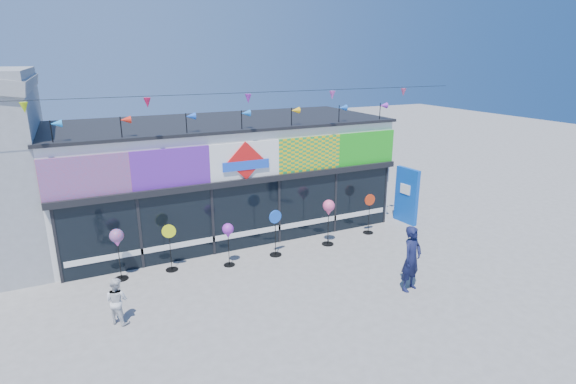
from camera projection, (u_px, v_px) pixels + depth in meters
ground at (291, 292)px, 12.63m from camera, size 80.00×80.00×0.00m
kite_shop at (223, 174)px, 17.17m from camera, size 16.00×5.70×5.31m
blue_sign at (407, 195)px, 17.68m from camera, size 0.28×1.12×2.21m
spinner_0 at (117, 239)px, 13.00m from camera, size 0.40×0.40×1.59m
spinner_1 at (170, 246)px, 13.70m from camera, size 0.42×0.38×1.50m
spinner_2 at (228, 232)px, 13.93m from camera, size 0.36×0.36×1.41m
spinner_3 at (275, 232)px, 14.74m from camera, size 0.45×0.40×1.58m
spinner_4 at (329, 209)px, 15.47m from camera, size 0.42×0.42×1.65m
spinner_5 at (369, 213)px, 16.64m from camera, size 0.43×0.39×1.52m
adult_man at (412, 259)px, 12.52m from camera, size 0.80×0.64×1.90m
child at (117, 301)px, 11.02m from camera, size 0.65×0.66×1.21m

